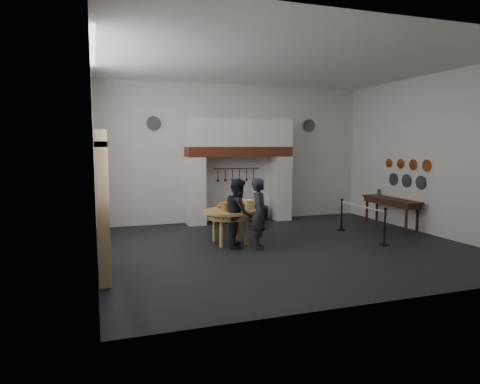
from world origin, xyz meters
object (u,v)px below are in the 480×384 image
object	(u,v)px
visitor_far	(239,213)
barrier_post_far	(342,215)
visitor_near	(260,214)
side_table	(391,199)
work_table	(230,211)
iron_range	(239,214)
barrier_post_near	(385,228)

from	to	relation	value
visitor_far	barrier_post_far	xyz separation A→B (m)	(3.56, 0.94, -0.40)
visitor_near	barrier_post_far	xyz separation A→B (m)	(3.16, 1.34, -0.42)
visitor_far	side_table	world-z (taller)	visitor_far
work_table	visitor_near	world-z (taller)	visitor_near
iron_range	visitor_near	xyz separation A→B (m)	(-0.73, -3.75, 0.62)
visitor_near	visitor_far	bearing A→B (deg)	65.25
barrier_post_near	iron_range	bearing A→B (deg)	118.87
barrier_post_far	work_table	bearing A→B (deg)	-171.48
work_table	side_table	world-z (taller)	side_table
barrier_post_far	iron_range	bearing A→B (deg)	135.30
visitor_far	side_table	size ratio (longest dim) A/B	0.78
side_table	barrier_post_near	world-z (taller)	same
visitor_near	barrier_post_near	xyz separation A→B (m)	(3.16, -0.66, -0.42)
visitor_near	visitor_far	world-z (taller)	visitor_near
visitor_near	barrier_post_far	size ratio (longest dim) A/B	1.93
visitor_near	barrier_post_far	bearing A→B (deg)	-46.67
work_table	barrier_post_near	world-z (taller)	barrier_post_near
barrier_post_near	barrier_post_far	bearing A→B (deg)	90.00
work_table	barrier_post_far	size ratio (longest dim) A/B	1.54
barrier_post_near	barrier_post_far	xyz separation A→B (m)	(0.00, 2.00, 0.00)
work_table	barrier_post_far	distance (m)	3.72
side_table	barrier_post_far	size ratio (longest dim) A/B	2.44
iron_range	barrier_post_far	world-z (taller)	barrier_post_far
work_table	visitor_far	distance (m)	0.41
iron_range	visitor_near	size ratio (longest dim) A/B	1.09
visitor_near	barrier_post_near	world-z (taller)	visitor_near
work_table	side_table	distance (m)	5.35
visitor_near	visitor_far	xyz separation A→B (m)	(-0.40, 0.40, -0.02)
visitor_far	barrier_post_near	bearing A→B (deg)	-90.13
visitor_far	work_table	bearing A→B (deg)	30.30
work_table	barrier_post_near	xyz separation A→B (m)	(3.65, -1.45, -0.39)
work_table	visitor_near	bearing A→B (deg)	-58.00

